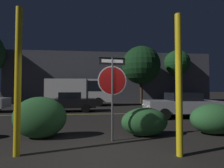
{
  "coord_description": "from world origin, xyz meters",
  "views": [
    {
      "loc": [
        -0.09,
        -4.07,
        1.54
      ],
      "look_at": [
        0.78,
        4.52,
        1.84
      ],
      "focal_mm": 28.0,
      "sensor_mm": 36.0,
      "label": 1
    }
  ],
  "objects_px": {
    "hedge_bush_2": "(145,122)",
    "passing_car_3": "(181,105)",
    "hedge_bush_3": "(214,119)",
    "stop_sign": "(112,82)",
    "hedge_bush_1": "(40,117)",
    "delivery_truck": "(82,90)",
    "street_lamp": "(19,55)",
    "tree_2": "(177,63)",
    "tree_1": "(141,65)",
    "passing_car_2": "(69,102)",
    "yellow_pole_left": "(18,80)",
    "yellow_pole_right": "(179,84)"
  },
  "relations": [
    {
      "from": "stop_sign",
      "to": "street_lamp",
      "type": "relative_size",
      "value": 0.35
    },
    {
      "from": "hedge_bush_2",
      "to": "tree_1",
      "type": "bearing_deg",
      "value": 75.09
    },
    {
      "from": "hedge_bush_2",
      "to": "delivery_truck",
      "type": "bearing_deg",
      "value": 103.83
    },
    {
      "from": "hedge_bush_2",
      "to": "yellow_pole_right",
      "type": "bearing_deg",
      "value": -80.38
    },
    {
      "from": "hedge_bush_2",
      "to": "tree_1",
      "type": "xyz_separation_m",
      "value": [
        3.71,
        13.95,
        3.95
      ]
    },
    {
      "from": "passing_car_2",
      "to": "street_lamp",
      "type": "height_order",
      "value": "street_lamp"
    },
    {
      "from": "stop_sign",
      "to": "passing_car_3",
      "type": "distance_m",
      "value": 6.14
    },
    {
      "from": "yellow_pole_left",
      "to": "hedge_bush_2",
      "type": "relative_size",
      "value": 2.24
    },
    {
      "from": "passing_car_3",
      "to": "yellow_pole_left",
      "type": "bearing_deg",
      "value": 131.43
    },
    {
      "from": "stop_sign",
      "to": "passing_car_3",
      "type": "bearing_deg",
      "value": 37.69
    },
    {
      "from": "hedge_bush_2",
      "to": "passing_car_3",
      "type": "relative_size",
      "value": 0.38
    },
    {
      "from": "stop_sign",
      "to": "yellow_pole_right",
      "type": "height_order",
      "value": "yellow_pole_right"
    },
    {
      "from": "yellow_pole_left",
      "to": "passing_car_3",
      "type": "height_order",
      "value": "yellow_pole_left"
    },
    {
      "from": "hedge_bush_3",
      "to": "street_lamp",
      "type": "relative_size",
      "value": 0.23
    },
    {
      "from": "street_lamp",
      "to": "tree_2",
      "type": "height_order",
      "value": "street_lamp"
    },
    {
      "from": "hedge_bush_2",
      "to": "passing_car_2",
      "type": "bearing_deg",
      "value": 116.23
    },
    {
      "from": "hedge_bush_1",
      "to": "tree_1",
      "type": "distance_m",
      "value": 16.05
    },
    {
      "from": "delivery_truck",
      "to": "tree_1",
      "type": "height_order",
      "value": "tree_1"
    },
    {
      "from": "tree_1",
      "to": "passing_car_2",
      "type": "bearing_deg",
      "value": -136.38
    },
    {
      "from": "yellow_pole_right",
      "to": "passing_car_2",
      "type": "xyz_separation_m",
      "value": [
        -3.8,
        8.89,
        -0.98
      ]
    },
    {
      "from": "stop_sign",
      "to": "tree_1",
      "type": "xyz_separation_m",
      "value": [
        4.85,
        14.39,
        2.62
      ]
    },
    {
      "from": "passing_car_2",
      "to": "tree_1",
      "type": "xyz_separation_m",
      "value": [
        7.2,
        6.86,
        3.72
      ]
    },
    {
      "from": "yellow_pole_left",
      "to": "delivery_truck",
      "type": "xyz_separation_m",
      "value": [
        0.56,
        13.31,
        -0.23
      ]
    },
    {
      "from": "delivery_truck",
      "to": "tree_1",
      "type": "distance_m",
      "value": 7.53
    },
    {
      "from": "stop_sign",
      "to": "passing_car_3",
      "type": "xyz_separation_m",
      "value": [
        4.35,
        4.19,
        -1.09
      ]
    },
    {
      "from": "passing_car_3",
      "to": "delivery_truck",
      "type": "distance_m",
      "value": 10.22
    },
    {
      "from": "stop_sign",
      "to": "hedge_bush_1",
      "type": "xyz_separation_m",
      "value": [
        -2.28,
        0.51,
        -1.13
      ]
    },
    {
      "from": "passing_car_3",
      "to": "delivery_truck",
      "type": "relative_size",
      "value": 0.64
    },
    {
      "from": "hedge_bush_1",
      "to": "passing_car_2",
      "type": "height_order",
      "value": "passing_car_2"
    },
    {
      "from": "hedge_bush_1",
      "to": "delivery_truck",
      "type": "bearing_deg",
      "value": 87.63
    },
    {
      "from": "yellow_pole_left",
      "to": "tree_2",
      "type": "xyz_separation_m",
      "value": [
        12.21,
        16.7,
        3.2
      ]
    },
    {
      "from": "hedge_bush_3",
      "to": "stop_sign",
      "type": "bearing_deg",
      "value": -172.79
    },
    {
      "from": "hedge_bush_1",
      "to": "street_lamp",
      "type": "relative_size",
      "value": 0.23
    },
    {
      "from": "hedge_bush_1",
      "to": "street_lamp",
      "type": "height_order",
      "value": "street_lamp"
    },
    {
      "from": "tree_1",
      "to": "hedge_bush_3",
      "type": "bearing_deg",
      "value": -94.9
    },
    {
      "from": "yellow_pole_right",
      "to": "tree_1",
      "type": "relative_size",
      "value": 0.51
    },
    {
      "from": "yellow_pole_left",
      "to": "hedge_bush_1",
      "type": "height_order",
      "value": "yellow_pole_left"
    },
    {
      "from": "hedge_bush_1",
      "to": "tree_2",
      "type": "distance_m",
      "value": 19.92
    },
    {
      "from": "hedge_bush_3",
      "to": "tree_1",
      "type": "relative_size",
      "value": 0.26
    },
    {
      "from": "passing_car_2",
      "to": "hedge_bush_1",
      "type": "bearing_deg",
      "value": 176.97
    },
    {
      "from": "street_lamp",
      "to": "tree_1",
      "type": "bearing_deg",
      "value": 12.7
    },
    {
      "from": "yellow_pole_left",
      "to": "passing_car_2",
      "type": "bearing_deg",
      "value": 90.04
    },
    {
      "from": "hedge_bush_2",
      "to": "hedge_bush_3",
      "type": "distance_m",
      "value": 2.52
    },
    {
      "from": "yellow_pole_right",
      "to": "passing_car_2",
      "type": "distance_m",
      "value": 9.72
    },
    {
      "from": "stop_sign",
      "to": "delivery_truck",
      "type": "xyz_separation_m",
      "value": [
        -1.79,
        12.33,
        -0.26
      ]
    },
    {
      "from": "yellow_pole_right",
      "to": "passing_car_2",
      "type": "height_order",
      "value": "yellow_pole_right"
    },
    {
      "from": "yellow_pole_left",
      "to": "tree_1",
      "type": "bearing_deg",
      "value": 64.91
    },
    {
      "from": "yellow_pole_right",
      "to": "hedge_bush_3",
      "type": "xyz_separation_m",
      "value": [
        2.21,
        1.83,
        -1.15
      ]
    },
    {
      "from": "passing_car_3",
      "to": "hedge_bush_2",
      "type": "bearing_deg",
      "value": 143.13
    },
    {
      "from": "yellow_pole_right",
      "to": "hedge_bush_3",
      "type": "height_order",
      "value": "yellow_pole_right"
    }
  ]
}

